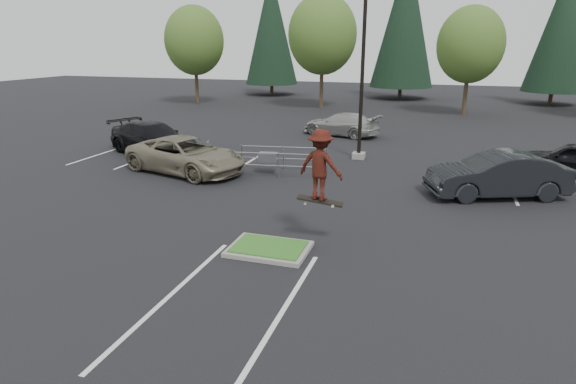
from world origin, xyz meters
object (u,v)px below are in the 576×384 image
(decid_a, at_px, (195,43))
(conif_a, at_px, (271,28))
(conif_c, at_px, (562,28))
(decid_c, at_px, (470,47))
(car_l_black, at_px, (152,138))
(skateboarder, at_px, (321,165))
(cart_corral, at_px, (271,158))
(light_pole, at_px, (363,65))
(decid_b, at_px, (322,37))
(conif_b, at_px, (405,19))
(car_r_charc, at_px, (498,175))
(car_far_silver, at_px, (342,124))
(car_l_tan, at_px, (185,155))
(car_r_black, at_px, (575,159))

(decid_a, distance_m, conif_a, 10.85)
(decid_a, bearing_deg, conif_c, 16.48)
(decid_c, distance_m, car_l_black, 26.03)
(decid_a, height_order, conif_c, conif_c)
(decid_c, height_order, skateboarder, decid_c)
(conif_a, xyz_separation_m, cart_corral, (11.27, -32.07, -6.39))
(conif_c, bearing_deg, light_pole, -116.15)
(decid_b, height_order, conif_b, conif_b)
(decid_a, bearing_deg, cart_corral, -55.35)
(light_pole, relative_size, decid_c, 1.21)
(conif_b, relative_size, car_r_charc, 2.83)
(car_far_silver, bearing_deg, decid_a, -110.39)
(decid_a, height_order, decid_c, decid_a)
(decid_a, relative_size, decid_b, 0.92)
(decid_a, distance_m, car_l_tan, 26.16)
(light_pole, xyz_separation_m, car_far_silver, (-2.08, 6.00, -3.85))
(skateboarder, distance_m, car_far_silver, 17.30)
(cart_corral, bearing_deg, decid_b, 89.15)
(decid_b, xyz_separation_m, decid_c, (12.00, -0.70, -0.79))
(skateboarder, bearing_deg, car_r_charc, -117.17)
(conif_b, bearing_deg, decid_c, -60.68)
(decid_a, relative_size, conif_b, 0.61)
(conif_c, xyz_separation_m, car_r_black, (-4.00, -28.00, -6.10))
(light_pole, distance_m, conif_b, 28.69)
(conif_c, xyz_separation_m, cart_corral, (-16.73, -31.57, -6.14))
(car_l_tan, relative_size, car_l_black, 1.00)
(cart_corral, xyz_separation_m, car_far_silver, (1.15, 10.07, 0.00))
(conif_c, xyz_separation_m, car_r_charc, (-7.50, -32.17, -6.00))
(decid_b, distance_m, conif_b, 11.78)
(decid_c, distance_m, conif_a, 22.50)
(light_pole, distance_m, decid_b, 19.70)
(decid_a, distance_m, decid_b, 12.02)
(conif_a, distance_m, car_l_tan, 34.40)
(light_pole, distance_m, car_l_tan, 9.38)
(skateboarder, bearing_deg, car_l_black, -25.30)
(decid_c, bearing_deg, decid_b, 176.66)
(conif_c, height_order, car_r_black, conif_c)
(decid_c, distance_m, car_r_black, 19.30)
(decid_a, bearing_deg, car_far_silver, -36.22)
(conif_b, bearing_deg, skateboarder, -88.26)
(car_l_tan, relative_size, car_far_silver, 1.17)
(light_pole, bearing_deg, car_l_tan, -144.62)
(decid_c, bearing_deg, car_l_tan, -118.71)
(light_pole, distance_m, conif_a, 31.63)
(decid_c, xyz_separation_m, skateboarder, (-4.79, -28.83, -2.92))
(light_pole, height_order, car_l_black, light_pole)
(decid_b, bearing_deg, decid_a, -177.61)
(car_far_silver, bearing_deg, conif_b, -168.18)
(conif_a, height_order, car_far_silver, conif_a)
(conif_a, relative_size, car_r_charc, 2.54)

